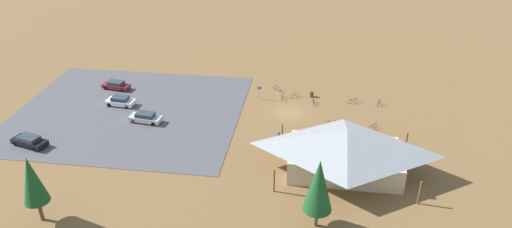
{
  "coord_description": "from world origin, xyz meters",
  "views": [
    {
      "loc": [
        -3.58,
        61.24,
        32.97
      ],
      "look_at": [
        4.36,
        3.37,
        1.2
      ],
      "focal_mm": 33.25,
      "sensor_mm": 36.0,
      "label": 1
    }
  ],
  "objects_px": {
    "pine_east": "(32,180)",
    "car_silver_mid_lot": "(146,118)",
    "car_black_back_corner": "(29,141)",
    "visitor_near_lot": "(279,136)",
    "pine_far_east": "(319,185)",
    "car_white_far_end": "(120,101)",
    "bicycle_teal_yard_left": "(379,103)",
    "bicycle_red_front_row": "(314,102)",
    "bicycle_orange_edge_north": "(278,89)",
    "bike_pavilion": "(346,148)",
    "bicycle_yellow_by_bin": "(295,95)",
    "trash_bin": "(312,94)",
    "car_maroon_end_stall": "(116,85)",
    "bicycle_black_lone_west": "(349,130)",
    "bicycle_white_edge_south": "(282,97)",
    "lot_sign": "(260,91)",
    "bicycle_green_near_porch": "(353,101)",
    "bicycle_purple_trailside": "(331,123)",
    "bicycle_blue_yard_right": "(373,127)"
  },
  "relations": [
    {
      "from": "bicycle_black_lone_west",
      "to": "bicycle_purple_trailside",
      "type": "bearing_deg",
      "value": -36.16
    },
    {
      "from": "car_black_back_corner",
      "to": "visitor_near_lot",
      "type": "distance_m",
      "value": 32.22
    },
    {
      "from": "pine_east",
      "to": "car_black_back_corner",
      "type": "xyz_separation_m",
      "value": [
        9.07,
        -13.09,
        -4.27
      ]
    },
    {
      "from": "bike_pavilion",
      "to": "bicycle_red_front_row",
      "type": "bearing_deg",
      "value": -76.74
    },
    {
      "from": "bike_pavilion",
      "to": "car_white_far_end",
      "type": "bearing_deg",
      "value": -20.92
    },
    {
      "from": "lot_sign",
      "to": "pine_east",
      "type": "bearing_deg",
      "value": 58.58
    },
    {
      "from": "pine_east",
      "to": "bicycle_green_near_porch",
      "type": "distance_m",
      "value": 45.48
    },
    {
      "from": "bicycle_white_edge_south",
      "to": "car_maroon_end_stall",
      "type": "distance_m",
      "value": 26.8
    },
    {
      "from": "pine_east",
      "to": "car_silver_mid_lot",
      "type": "height_order",
      "value": "pine_east"
    },
    {
      "from": "bicycle_purple_trailside",
      "to": "bicycle_white_edge_south",
      "type": "xyz_separation_m",
      "value": [
        7.49,
        -7.25,
        -0.01
      ]
    },
    {
      "from": "pine_far_east",
      "to": "bicycle_red_front_row",
      "type": "distance_m",
      "value": 27.54
    },
    {
      "from": "bicycle_black_lone_west",
      "to": "bicycle_white_edge_south",
      "type": "xyz_separation_m",
      "value": [
        9.79,
        -8.93,
        -0.01
      ]
    },
    {
      "from": "bike_pavilion",
      "to": "lot_sign",
      "type": "height_order",
      "value": "bike_pavilion"
    },
    {
      "from": "lot_sign",
      "to": "bicycle_purple_trailside",
      "type": "height_order",
      "value": "lot_sign"
    },
    {
      "from": "pine_far_east",
      "to": "car_black_back_corner",
      "type": "bearing_deg",
      "value": -15.35
    },
    {
      "from": "pine_east",
      "to": "car_white_far_end",
      "type": "distance_m",
      "value": 25.93
    },
    {
      "from": "bicycle_white_edge_south",
      "to": "bicycle_yellow_by_bin",
      "type": "bearing_deg",
      "value": -156.47
    },
    {
      "from": "bicycle_teal_yard_left",
      "to": "car_silver_mid_lot",
      "type": "relative_size",
      "value": 0.34
    },
    {
      "from": "bike_pavilion",
      "to": "bicycle_yellow_by_bin",
      "type": "relative_size",
      "value": 11.64
    },
    {
      "from": "bike_pavilion",
      "to": "bicycle_red_front_row",
      "type": "xyz_separation_m",
      "value": [
        4.02,
        -17.06,
        -2.84
      ]
    },
    {
      "from": "bicycle_purple_trailside",
      "to": "bicycle_black_lone_west",
      "type": "bearing_deg",
      "value": 143.84
    },
    {
      "from": "bicycle_white_edge_south",
      "to": "bicycle_yellow_by_bin",
      "type": "height_order",
      "value": "bicycle_yellow_by_bin"
    },
    {
      "from": "bicycle_green_near_porch",
      "to": "car_maroon_end_stall",
      "type": "relative_size",
      "value": 0.34
    },
    {
      "from": "bicycle_black_lone_west",
      "to": "car_silver_mid_lot",
      "type": "height_order",
      "value": "car_silver_mid_lot"
    },
    {
      "from": "visitor_near_lot",
      "to": "bicycle_blue_yard_right",
      "type": "bearing_deg",
      "value": -158.05
    },
    {
      "from": "pine_far_east",
      "to": "car_white_far_end",
      "type": "relative_size",
      "value": 1.81
    },
    {
      "from": "bicycle_orange_edge_north",
      "to": "lot_sign",
      "type": "bearing_deg",
      "value": 53.53
    },
    {
      "from": "bicycle_red_front_row",
      "to": "bicycle_orange_edge_north",
      "type": "bearing_deg",
      "value": -32.74
    },
    {
      "from": "bicycle_teal_yard_left",
      "to": "car_white_far_end",
      "type": "distance_m",
      "value": 38.87
    },
    {
      "from": "bike_pavilion",
      "to": "bicycle_orange_edge_north",
      "type": "distance_m",
      "value": 23.24
    },
    {
      "from": "trash_bin",
      "to": "bicycle_purple_trailside",
      "type": "height_order",
      "value": "trash_bin"
    },
    {
      "from": "car_maroon_end_stall",
      "to": "bicycle_orange_edge_north",
      "type": "bearing_deg",
      "value": -173.47
    },
    {
      "from": "pine_east",
      "to": "car_maroon_end_stall",
      "type": "height_order",
      "value": "pine_east"
    },
    {
      "from": "bicycle_orange_edge_north",
      "to": "car_white_far_end",
      "type": "xyz_separation_m",
      "value": [
        22.88,
        8.31,
        0.37
      ]
    },
    {
      "from": "bicycle_black_lone_west",
      "to": "bicycle_green_near_porch",
      "type": "height_order",
      "value": "bicycle_green_near_porch"
    },
    {
      "from": "trash_bin",
      "to": "car_maroon_end_stall",
      "type": "bearing_deg",
      "value": 2.84
    },
    {
      "from": "bicycle_red_front_row",
      "to": "car_maroon_end_stall",
      "type": "relative_size",
      "value": 0.36
    },
    {
      "from": "bicycle_teal_yard_left",
      "to": "bike_pavilion",
      "type": "bearing_deg",
      "value": 72.43
    },
    {
      "from": "bicycle_white_edge_south",
      "to": "bicycle_orange_edge_north",
      "type": "height_order",
      "value": "bicycle_orange_edge_north"
    },
    {
      "from": "bicycle_black_lone_west",
      "to": "bicycle_yellow_by_bin",
      "type": "relative_size",
      "value": 0.94
    },
    {
      "from": "bicycle_blue_yard_right",
      "to": "bicycle_orange_edge_north",
      "type": "relative_size",
      "value": 0.88
    },
    {
      "from": "bike_pavilion",
      "to": "pine_far_east",
      "type": "distance_m",
      "value": 10.66
    },
    {
      "from": "visitor_near_lot",
      "to": "car_silver_mid_lot",
      "type": "bearing_deg",
      "value": -7.79
    },
    {
      "from": "pine_east",
      "to": "bicycle_yellow_by_bin",
      "type": "relative_size",
      "value": 5.57
    },
    {
      "from": "bike_pavilion",
      "to": "trash_bin",
      "type": "xyz_separation_m",
      "value": [
        4.44,
        -19.43,
        -2.76
      ]
    },
    {
      "from": "car_maroon_end_stall",
      "to": "car_silver_mid_lot",
      "type": "bearing_deg",
      "value": 130.55
    },
    {
      "from": "bicycle_yellow_by_bin",
      "to": "bicycle_orange_edge_north",
      "type": "bearing_deg",
      "value": -34.53
    },
    {
      "from": "bicycle_orange_edge_north",
      "to": "car_black_back_corner",
      "type": "height_order",
      "value": "car_black_back_corner"
    },
    {
      "from": "bicycle_yellow_by_bin",
      "to": "bicycle_white_edge_south",
      "type": "bearing_deg",
      "value": 23.53
    },
    {
      "from": "bicycle_purple_trailside",
      "to": "pine_far_east",
      "type": "bearing_deg",
      "value": 85.5
    }
  ]
}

